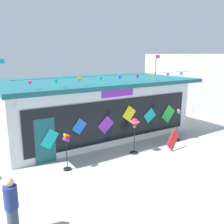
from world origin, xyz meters
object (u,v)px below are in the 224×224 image
(wind_spinner_far_left, at_px, (67,146))
(wind_spinner_left, at_px, (135,128))
(wind_spinner_center_left, at_px, (178,123))
(kite_shop_building, at_px, (93,106))
(person_mid_plaza, at_px, (12,208))
(display_kite_on_ground, at_px, (173,140))

(wind_spinner_far_left, bearing_deg, wind_spinner_left, -1.28)
(wind_spinner_center_left, bearing_deg, wind_spinner_left, -176.88)
(kite_shop_building, height_order, wind_spinner_left, kite_shop_building)
(kite_shop_building, xyz_separation_m, wind_spinner_far_left, (-3.23, -3.80, -0.62))
(person_mid_plaza, xyz_separation_m, display_kite_on_ground, (7.92, 2.07, -0.33))
(wind_spinner_center_left, relative_size, person_mid_plaza, 1.07)
(wind_spinner_far_left, bearing_deg, person_mid_plaza, -133.03)
(wind_spinner_far_left, bearing_deg, wind_spinner_center_left, 0.83)
(wind_spinner_center_left, bearing_deg, person_mid_plaza, -162.23)
(person_mid_plaza, relative_size, display_kite_on_ground, 1.74)
(wind_spinner_left, bearing_deg, kite_shop_building, 92.24)
(display_kite_on_ground, bearing_deg, wind_spinner_center_left, 34.71)
(display_kite_on_ground, bearing_deg, wind_spinner_far_left, 171.69)
(kite_shop_building, distance_m, wind_spinner_left, 3.90)
(wind_spinner_left, bearing_deg, wind_spinner_far_left, 178.72)
(wind_spinner_left, xyz_separation_m, display_kite_on_ground, (1.88, -0.69, -0.76))
(kite_shop_building, bearing_deg, wind_spinner_center_left, -48.49)
(wind_spinner_center_left, relative_size, display_kite_on_ground, 1.86)
(wind_spinner_left, relative_size, person_mid_plaza, 1.03)
(kite_shop_building, xyz_separation_m, wind_spinner_left, (0.15, -3.88, -0.38))
(kite_shop_building, relative_size, wind_spinner_far_left, 6.73)
(wind_spinner_left, relative_size, display_kite_on_ground, 1.80)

